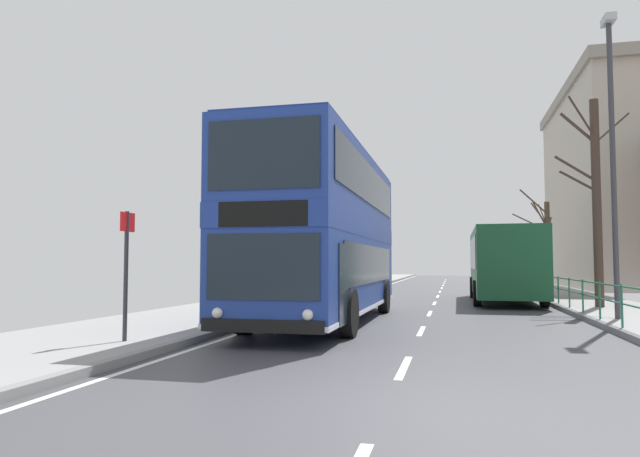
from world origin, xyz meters
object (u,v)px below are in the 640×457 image
object	(u,v)px
bus_stop_sign_near	(126,260)
bare_tree_far_00	(595,197)
street_lamp_far_side	(612,142)
double_decker_bus_main	(325,234)
background_bus_far_lane	(504,263)
bare_tree_far_01	(546,240)

from	to	relation	value
bus_stop_sign_near	bare_tree_far_00	size ratio (longest dim) A/B	0.35
bus_stop_sign_near	street_lamp_far_side	bearing A→B (deg)	33.69
double_decker_bus_main	background_bus_far_lane	world-z (taller)	double_decker_bus_main
double_decker_bus_main	street_lamp_far_side	size ratio (longest dim) A/B	1.31
bare_tree_far_00	bare_tree_far_01	distance (m)	14.87
street_lamp_far_side	bare_tree_far_00	distance (m)	4.47
bus_stop_sign_near	bare_tree_far_00	distance (m)	15.52
street_lamp_far_side	background_bus_far_lane	bearing A→B (deg)	104.22
background_bus_far_lane	bare_tree_far_01	size ratio (longest dim) A/B	1.55
bare_tree_far_00	bare_tree_far_01	bearing A→B (deg)	87.52
bare_tree_far_00	bare_tree_far_01	size ratio (longest dim) A/B	1.18
background_bus_far_lane	bus_stop_sign_near	bearing A→B (deg)	-117.82
bare_tree_far_00	background_bus_far_lane	bearing A→B (deg)	123.04
double_decker_bus_main	street_lamp_far_side	bearing A→B (deg)	9.54
background_bus_far_lane	bare_tree_far_01	distance (m)	11.33
double_decker_bus_main	bare_tree_far_01	size ratio (longest dim) A/B	1.79
bus_stop_sign_near	bare_tree_far_01	xyz separation A→B (m)	(11.29, 25.91, 1.30)
bus_stop_sign_near	street_lamp_far_side	distance (m)	12.57
background_bus_far_lane	bare_tree_far_00	xyz separation A→B (m)	(2.65, -4.07, 2.22)
street_lamp_far_side	bare_tree_far_01	bearing A→B (deg)	86.53
bus_stop_sign_near	background_bus_far_lane	bearing A→B (deg)	62.18
background_bus_far_lane	bare_tree_far_00	bearing A→B (deg)	-56.96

